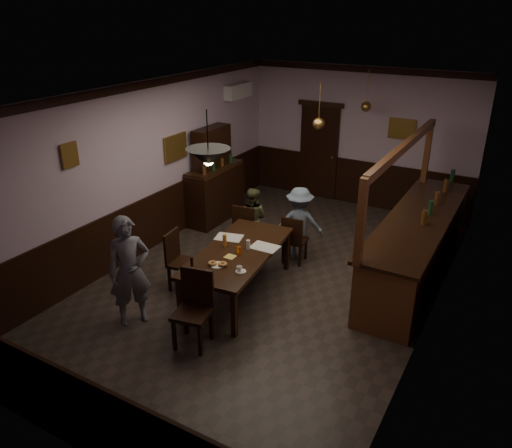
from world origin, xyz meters
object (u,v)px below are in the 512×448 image
Objects in this scene: coffee_cup at (239,269)px; dining_table at (238,254)px; person_seated_left at (252,219)px; pendant_brass_far at (366,107)px; chair_far_left at (246,227)px; bar_counter at (416,245)px; person_seated_right at (299,223)px; soda_can at (239,250)px; sideboard at (215,183)px; chair_side at (179,258)px; chair_near at (194,304)px; pendant_brass_mid at (319,124)px; pendant_iron at (208,157)px; chair_far_right at (294,238)px; person_standing at (130,271)px.

dining_table is at bearing 117.00° from coffee_cup.
person_seated_left is 1.44× the size of pendant_brass_far.
chair_far_left is at bearing 87.84° from person_seated_left.
bar_counter is 3.18m from pendant_brass_far.
coffee_cup is (0.10, -2.14, 0.15)m from person_seated_right.
soda_can reaches higher than coffee_cup.
sideboard reaches higher than person_seated_right.
chair_side is 1.18× the size of pendant_brass_far.
dining_table is 2.21× the size of chair_near.
bar_counter is at bearing -5.51° from pendant_brass_mid.
pendant_iron is 0.86× the size of pendant_brass_mid.
coffee_cup is at bearing 111.08° from chair_far_left.
dining_table is 1.36m from chair_far_left.
person_seated_left is 9.69× the size of soda_can.
pendant_iron reaches higher than chair_far_right.
person_seated_right is 1.72m from pendant_brass_mid.
pendant_brass_far is at bearing 83.94° from pendant_brass_mid.
chair_far_right is at bearing -94.88° from pendant_brass_far.
person_seated_left is (-0.92, 0.17, 0.10)m from chair_far_right.
dining_table is 1.44× the size of person_standing.
bar_counter is 2.57m from pendant_brass_mid.
chair_side is at bearing 153.80° from pendant_iron.
dining_table is 1.61m from person_seated_right.
soda_can is 0.17× the size of pendant_iron.
chair_far_right is at bearing -91.99° from pendant_brass_mid.
pendant_brass_mid reaches higher than person_seated_left.
chair_side is at bearing -108.40° from pendant_brass_far.
person_standing is 2.87m from person_seated_left.
dining_table is 1.90m from pendant_iron.
sideboard is at bearing -40.09° from person_seated_right.
chair_side is 0.60× the size of person_standing.
chair_near is 1.28× the size of pendant_brass_far.
dining_table is at bearing -98.84° from pendant_brass_mid.
pendant_brass_mid is at bearing 74.94° from chair_near.
bar_counter reaches higher than person_seated_left.
soda_can is (0.70, -1.58, 0.23)m from person_seated_left.
pendant_iron is (0.99, 0.57, 1.61)m from person_standing.
pendant_iron reaches higher than chair_side.
person_seated_right is (0.13, 2.90, 0.08)m from chair_near.
dining_table is 28.75× the size of coffee_cup.
dining_table is at bearing 103.79° from person_seated_left.
pendant_iron is (-0.05, 0.51, 1.84)m from chair_near.
coffee_cup is (0.37, -0.55, 0.11)m from dining_table.
person_seated_left is at bearing 113.99° from soda_can.
dining_table is at bearing 84.25° from chair_near.
person_seated_left is 1.59m from sideboard.
chair_near is 2.90m from person_seated_left.
soda_can is (0.98, 1.27, 0.01)m from person_standing.
chair_far_right is 1.47m from soda_can.
chair_near is at bearing -87.02° from soda_can.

